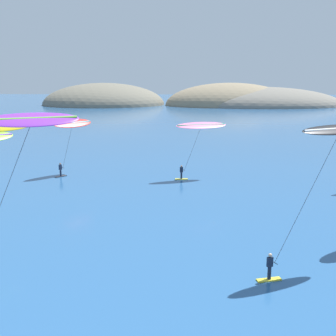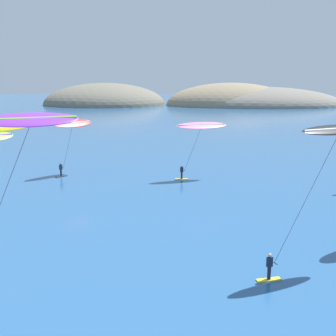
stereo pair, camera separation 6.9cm
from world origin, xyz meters
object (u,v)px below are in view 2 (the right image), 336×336
at_px(kitesurfer_purple, 24,137).
at_px(kitesurfer_pink, 200,128).
at_px(kitesurfer_black, 334,142).
at_px(kitesurfer_red, 72,127).

height_order(kitesurfer_purple, kitesurfer_pink, kitesurfer_purple).
xyz_separation_m(kitesurfer_black, kitesurfer_red, (-23.09, 25.12, -2.10)).
bearing_deg(kitesurfer_red, kitesurfer_purple, -78.23).
xyz_separation_m(kitesurfer_black, kitesurfer_pink, (-7.46, 23.92, -2.08)).
relative_size(kitesurfer_purple, kitesurfer_black, 1.12).
bearing_deg(kitesurfer_black, kitesurfer_red, 132.59).
distance_m(kitesurfer_purple, kitesurfer_pink, 30.64).
xyz_separation_m(kitesurfer_red, kitesurfer_pink, (15.63, -1.20, 0.02)).
xyz_separation_m(kitesurfer_purple, kitesurfer_black, (16.79, 5.12, -0.84)).
bearing_deg(kitesurfer_red, kitesurfer_pink, -4.41).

